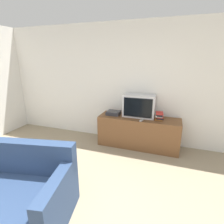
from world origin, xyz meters
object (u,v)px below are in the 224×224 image
object	(u,v)px
television	(139,106)
book_stack	(160,116)
remote_on_stand	(142,120)
tv_stand	(138,132)
set_top_box	(113,113)

from	to	relation	value
television	book_stack	distance (m)	0.47
remote_on_stand	book_stack	bearing A→B (deg)	26.31
television	book_stack	world-z (taller)	television
tv_stand	television	xyz separation A→B (m)	(-0.02, 0.08, 0.57)
television	set_top_box	world-z (taller)	television
tv_stand	set_top_box	size ratio (longest dim) A/B	6.02
remote_on_stand	television	bearing A→B (deg)	113.63
remote_on_stand	set_top_box	xyz separation A→B (m)	(-0.66, 0.19, 0.03)
remote_on_stand	set_top_box	distance (m)	0.69
book_stack	set_top_box	size ratio (longest dim) A/B	0.79
book_stack	remote_on_stand	distance (m)	0.37
tv_stand	remote_on_stand	xyz separation A→B (m)	(0.09, -0.17, 0.34)
tv_stand	set_top_box	bearing A→B (deg)	177.40
television	remote_on_stand	distance (m)	0.35
tv_stand	television	size ratio (longest dim) A/B	2.58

